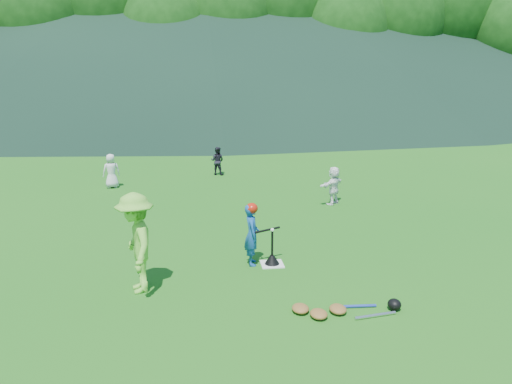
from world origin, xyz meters
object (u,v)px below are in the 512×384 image
(batter_child, at_px, (252,235))
(equipment_pile, at_px, (338,309))
(adult_coach, at_px, (136,243))
(batting_tee, at_px, (272,259))
(fielder_a, at_px, (111,171))
(fielder_b, at_px, (217,161))
(fielder_d, at_px, (333,185))
(home_plate, at_px, (272,264))

(batter_child, distance_m, equipment_pile, 2.59)
(adult_coach, bearing_deg, batting_tee, 96.37)
(fielder_a, bearing_deg, batter_child, 102.12)
(adult_coach, relative_size, fielder_b, 1.71)
(adult_coach, height_order, fielder_b, adult_coach)
(batter_child, xyz_separation_m, fielder_a, (-3.80, 7.22, -0.06))
(adult_coach, xyz_separation_m, fielder_d, (5.08, 5.24, -0.34))
(adult_coach, height_order, fielder_a, adult_coach)
(home_plate, xyz_separation_m, fielder_d, (2.52, 4.36, 0.55))
(fielder_a, distance_m, equipment_pile, 10.70)
(fielder_d, bearing_deg, batter_child, 14.08)
(batter_child, xyz_separation_m, equipment_pile, (1.13, -2.26, -0.56))
(adult_coach, bearing_deg, fielder_a, 178.80)
(fielder_b, relative_size, equipment_pile, 0.58)
(batter_child, height_order, fielder_b, batter_child)
(batter_child, height_order, batting_tee, batter_child)
(home_plate, xyz_separation_m, fielder_b, (-0.60, 8.94, 0.51))
(home_plate, height_order, fielder_b, fielder_b)
(batting_tee, relative_size, equipment_pile, 0.38)
(batting_tee, bearing_deg, adult_coach, -161.12)
(fielder_d, height_order, batting_tee, fielder_d)
(home_plate, bearing_deg, batter_child, 167.19)
(batter_child, bearing_deg, adult_coach, 115.11)
(batting_tee, bearing_deg, equipment_pile, -71.37)
(home_plate, height_order, fielder_a, fielder_a)
(fielder_b, xyz_separation_m, equipment_pile, (1.34, -11.11, -0.46))
(fielder_a, relative_size, equipment_pile, 0.63)
(home_plate, relative_size, adult_coach, 0.25)
(adult_coach, xyz_separation_m, equipment_pile, (3.29, -1.30, -0.83))
(fielder_b, bearing_deg, batting_tee, 117.51)
(fielder_b, relative_size, fielder_d, 0.94)
(fielder_d, bearing_deg, adult_coach, 4.31)
(home_plate, xyz_separation_m, adult_coach, (-2.56, -0.87, 0.89))
(fielder_d, xyz_separation_m, batting_tee, (-2.52, -4.36, -0.43))
(fielder_b, height_order, fielder_d, fielder_d)
(home_plate, distance_m, batter_child, 0.74)
(adult_coach, distance_m, fielder_a, 8.36)
(batter_child, bearing_deg, home_plate, -101.81)
(batter_child, distance_m, adult_coach, 2.38)
(adult_coach, distance_m, equipment_pile, 3.64)
(fielder_a, height_order, fielder_d, fielder_a)
(fielder_b, height_order, batting_tee, fielder_b)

